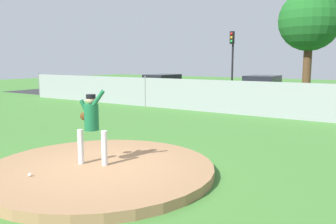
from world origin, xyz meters
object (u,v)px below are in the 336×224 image
at_px(baseball, 30,175).
at_px(parked_car_champagne, 162,86).
at_px(pitcher_youth, 91,122).
at_px(traffic_light_near, 232,52).
at_px(parked_car_white, 262,91).

distance_m(baseball, parked_car_champagne, 17.79).
height_order(pitcher_youth, traffic_light_near, traffic_light_near).
bearing_deg(baseball, pitcher_youth, 70.56).
bearing_deg(baseball, parked_car_white, 91.38).
xyz_separation_m(pitcher_youth, traffic_light_near, (-4.47, 18.58, 2.01)).
relative_size(parked_car_white, parked_car_champagne, 0.94).
xyz_separation_m(parked_car_white, parked_car_champagne, (-7.22, 0.23, -0.03)).
bearing_deg(traffic_light_near, parked_car_champagne, -133.32).
relative_size(parked_car_champagne, traffic_light_near, 0.97).
relative_size(pitcher_youth, parked_car_white, 0.40).
bearing_deg(parked_car_champagne, parked_car_white, -1.86).
height_order(parked_car_white, traffic_light_near, traffic_light_near).
xyz_separation_m(pitcher_youth, baseball, (-0.46, -1.30, -0.95)).
bearing_deg(pitcher_youth, baseball, -109.44).
bearing_deg(baseball, parked_car_champagne, 115.31).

